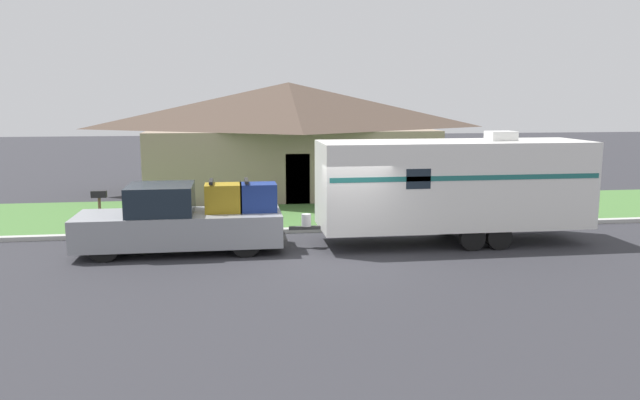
# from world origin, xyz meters

# --- Properties ---
(ground_plane) EXTENTS (120.00, 120.00, 0.00)m
(ground_plane) POSITION_xyz_m (0.00, 0.00, 0.00)
(ground_plane) COLOR #2D2D33
(curb_strip) EXTENTS (80.00, 0.30, 0.14)m
(curb_strip) POSITION_xyz_m (0.00, 3.75, 0.07)
(curb_strip) COLOR #ADADA8
(curb_strip) RESTS_ON ground_plane
(lawn_strip) EXTENTS (80.00, 7.00, 0.03)m
(lawn_strip) POSITION_xyz_m (0.00, 7.40, 0.01)
(lawn_strip) COLOR #477538
(lawn_strip) RESTS_ON ground_plane
(house_across_street) EXTENTS (13.42, 8.32, 5.07)m
(house_across_street) POSITION_xyz_m (-0.42, 12.98, 2.63)
(house_across_street) COLOR gray
(house_across_street) RESTS_ON ground_plane
(pickup_truck) EXTENTS (5.83, 2.04, 2.04)m
(pickup_truck) POSITION_xyz_m (-4.53, 1.64, 0.90)
(pickup_truck) COLOR black
(pickup_truck) RESTS_ON ground_plane
(travel_trailer) EXTENTS (8.96, 2.42, 3.36)m
(travel_trailer) POSITION_xyz_m (3.45, 1.64, 1.80)
(travel_trailer) COLOR black
(travel_trailer) RESTS_ON ground_plane
(mailbox) EXTENTS (0.48, 0.20, 1.38)m
(mailbox) POSITION_xyz_m (-7.38, 4.63, 1.06)
(mailbox) COLOR brown
(mailbox) RESTS_ON ground_plane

